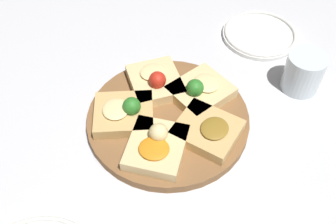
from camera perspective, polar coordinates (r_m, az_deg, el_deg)
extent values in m
plane|color=silver|center=(0.79, 0.00, -1.45)|extent=(3.00, 3.00, 0.00)
cylinder|color=brown|center=(0.78, 0.00, -1.01)|extent=(0.32, 0.32, 0.02)
cube|color=tan|center=(0.74, 5.70, -2.65)|extent=(0.12, 0.13, 0.02)
ellipsoid|color=olive|center=(0.72, 6.78, -2.35)|extent=(0.06, 0.06, 0.01)
cube|color=#E5C689|center=(0.80, 4.75, 2.98)|extent=(0.15, 0.14, 0.02)
ellipsoid|color=beige|center=(0.80, 5.58, 4.21)|extent=(0.07, 0.07, 0.01)
sphere|color=#2D7A28|center=(0.78, 3.94, 3.52)|extent=(0.04, 0.04, 0.04)
cube|color=#E5C689|center=(0.82, -1.85, 4.38)|extent=(0.15, 0.15, 0.02)
ellipsoid|color=beige|center=(0.82, -2.16, 5.83)|extent=(0.07, 0.07, 0.01)
sphere|color=red|center=(0.79, -1.54, 4.67)|extent=(0.04, 0.04, 0.04)
cube|color=tan|center=(0.76, -6.43, -0.29)|extent=(0.14, 0.15, 0.02)
ellipsoid|color=beige|center=(0.75, -7.60, 0.42)|extent=(0.07, 0.07, 0.01)
sphere|color=#2D7A28|center=(0.75, -5.28, 0.85)|extent=(0.04, 0.04, 0.04)
cube|color=#E5C689|center=(0.71, -1.70, -5.13)|extent=(0.13, 0.12, 0.02)
ellipsoid|color=orange|center=(0.69, -2.04, -5.31)|extent=(0.06, 0.06, 0.01)
sphere|color=beige|center=(0.70, -1.38, -3.00)|extent=(0.04, 0.04, 0.04)
cylinder|color=white|center=(1.00, 13.17, 10.80)|extent=(0.18, 0.18, 0.01)
torus|color=white|center=(0.99, 13.24, 11.12)|extent=(0.17, 0.17, 0.01)
cylinder|color=silver|center=(0.87, 19.04, 5.46)|extent=(0.08, 0.08, 0.08)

